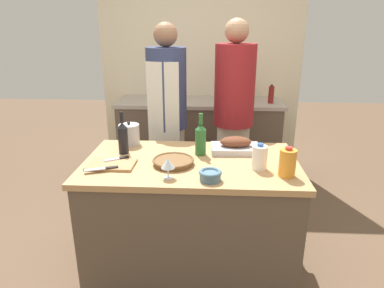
{
  "coord_description": "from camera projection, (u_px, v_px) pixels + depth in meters",
  "views": [
    {
      "loc": [
        0.13,
        -2.17,
        1.74
      ],
      "look_at": [
        0.0,
        0.12,
        0.94
      ],
      "focal_mm": 32.0,
      "sensor_mm": 36.0,
      "label": 1
    }
  ],
  "objects": [
    {
      "name": "condiment_bottle_short",
      "position": [
        271.0,
        95.0,
        3.69
      ],
      "size": [
        0.06,
        0.06,
        0.2
      ],
      "color": "maroon",
      "rests_on": "back_counter"
    },
    {
      "name": "wicker_basket",
      "position": [
        173.0,
        161.0,
        2.28
      ],
      "size": [
        0.28,
        0.28,
        0.04
      ],
      "color": "brown",
      "rests_on": "kitchen_island"
    },
    {
      "name": "wine_bottle_dark",
      "position": [
        123.0,
        137.0,
        2.45
      ],
      "size": [
        0.07,
        0.07,
        0.31
      ],
      "color": "black",
      "rests_on": "kitchen_island"
    },
    {
      "name": "back_wall",
      "position": [
        201.0,
        67.0,
        4.06
      ],
      "size": [
        2.35,
        0.1,
        2.55
      ],
      "color": "beige",
      "rests_on": "ground_plane"
    },
    {
      "name": "ground_plane",
      "position": [
        191.0,
        265.0,
        2.63
      ],
      "size": [
        12.0,
        12.0,
        0.0
      ],
      "primitive_type": "plane",
      "color": "brown"
    },
    {
      "name": "knife_paring",
      "position": [
        117.0,
        159.0,
        2.33
      ],
      "size": [
        0.17,
        0.11,
        0.01
      ],
      "color": "#B7B7BC",
      "rests_on": "cutting_board"
    },
    {
      "name": "milk_jug",
      "position": [
        260.0,
        157.0,
        2.19
      ],
      "size": [
        0.1,
        0.1,
        0.17
      ],
      "color": "white",
      "rests_on": "kitchen_island"
    },
    {
      "name": "mixing_bowl",
      "position": [
        210.0,
        175.0,
        2.04
      ],
      "size": [
        0.14,
        0.14,
        0.06
      ],
      "color": "slate",
      "rests_on": "kitchen_island"
    },
    {
      "name": "person_cook_aproned",
      "position": [
        167.0,
        113.0,
        3.11
      ],
      "size": [
        0.35,
        0.36,
        1.77
      ],
      "rotation": [
        0.0,
        0.0,
        -0.07
      ],
      "color": "beige",
      "rests_on": "ground_plane"
    },
    {
      "name": "condiment_bottle_tall",
      "position": [
        222.0,
        93.0,
        3.8
      ],
      "size": [
        0.06,
        0.06,
        0.2
      ],
      "color": "#332D28",
      "rests_on": "back_counter"
    },
    {
      "name": "juice_jug",
      "position": [
        287.0,
        163.0,
        2.08
      ],
      "size": [
        0.1,
        0.1,
        0.19
      ],
      "color": "orange",
      "rests_on": "kitchen_island"
    },
    {
      "name": "roasting_pan",
      "position": [
        235.0,
        146.0,
        2.5
      ],
      "size": [
        0.36,
        0.23,
        0.12
      ],
      "color": "#BCBCC1",
      "rests_on": "kitchen_island"
    },
    {
      "name": "stock_pot",
      "position": [
        129.0,
        134.0,
        2.66
      ],
      "size": [
        0.16,
        0.16,
        0.18
      ],
      "color": "#B7B7BC",
      "rests_on": "kitchen_island"
    },
    {
      "name": "stand_mixer",
      "position": [
        242.0,
        89.0,
        3.85
      ],
      "size": [
        0.18,
        0.14,
        0.29
      ],
      "color": "#B22323",
      "rests_on": "back_counter"
    },
    {
      "name": "back_counter",
      "position": [
        199.0,
        140.0,
        4.0
      ],
      "size": [
        1.85,
        0.6,
        0.94
      ],
      "color": "brown",
      "rests_on": "ground_plane"
    },
    {
      "name": "wine_bottle_green",
      "position": [
        201.0,
        139.0,
        2.43
      ],
      "size": [
        0.08,
        0.08,
        0.3
      ],
      "color": "#28662D",
      "rests_on": "kitchen_island"
    },
    {
      "name": "cutting_board",
      "position": [
        111.0,
        165.0,
        2.26
      ],
      "size": [
        0.31,
        0.21,
        0.02
      ],
      "color": "#AD7F51",
      "rests_on": "kitchen_island"
    },
    {
      "name": "person_cook_guest",
      "position": [
        234.0,
        111.0,
        3.14
      ],
      "size": [
        0.36,
        0.36,
        1.8
      ],
      "rotation": [
        0.0,
        0.0,
        -0.02
      ],
      "color": "beige",
      "rests_on": "ground_plane"
    },
    {
      "name": "knife_chef",
      "position": [
        103.0,
        169.0,
        2.17
      ],
      "size": [
        0.21,
        0.1,
        0.01
      ],
      "color": "#B7B7BC",
      "rests_on": "cutting_board"
    },
    {
      "name": "kitchen_island",
      "position": [
        191.0,
        216.0,
        2.49
      ],
      "size": [
        1.46,
        0.83,
        0.86
      ],
      "color": "brown",
      "rests_on": "ground_plane"
    },
    {
      "name": "wine_glass_left",
      "position": [
        168.0,
        163.0,
        2.05
      ],
      "size": [
        0.08,
        0.08,
        0.13
      ],
      "color": "silver",
      "rests_on": "kitchen_island"
    }
  ]
}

